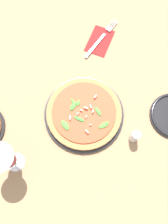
{
  "coord_description": "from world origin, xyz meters",
  "views": [
    {
      "loc": [
        -0.24,
        -0.03,
        0.8
      ],
      "look_at": [
        0.01,
        -0.02,
        0.03
      ],
      "focal_mm": 35.0,
      "sensor_mm": 36.0,
      "label": 1
    }
  ],
  "objects_px": {
    "shaker_pepper": "(135,137)",
    "fork": "(101,39)",
    "wine_glass": "(5,159)",
    "pizza_arugula_main": "(84,113)"
  },
  "relations": [
    {
      "from": "pizza_arugula_main",
      "to": "shaker_pepper",
      "type": "xyz_separation_m",
      "value": [
        -0.08,
        -0.18,
        0.02
      ]
    },
    {
      "from": "pizza_arugula_main",
      "to": "wine_glass",
      "type": "xyz_separation_m",
      "value": [
        -0.19,
        0.23,
        0.1
      ]
    },
    {
      "from": "wine_glass",
      "to": "fork",
      "type": "bearing_deg",
      "value": -28.81
    },
    {
      "from": "fork",
      "to": "shaker_pepper",
      "type": "distance_m",
      "value": 0.44
    },
    {
      "from": "shaker_pepper",
      "to": "pizza_arugula_main",
      "type": "bearing_deg",
      "value": 65.47
    },
    {
      "from": "wine_glass",
      "to": "fork",
      "type": "distance_m",
      "value": 0.61
    },
    {
      "from": "pizza_arugula_main",
      "to": "shaker_pepper",
      "type": "height_order",
      "value": "shaker_pepper"
    },
    {
      "from": "shaker_pepper",
      "to": "fork",
      "type": "bearing_deg",
      "value": 16.76
    },
    {
      "from": "wine_glass",
      "to": "shaker_pepper",
      "type": "height_order",
      "value": "wine_glass"
    },
    {
      "from": "pizza_arugula_main",
      "to": "fork",
      "type": "bearing_deg",
      "value": -9.47
    }
  ]
}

